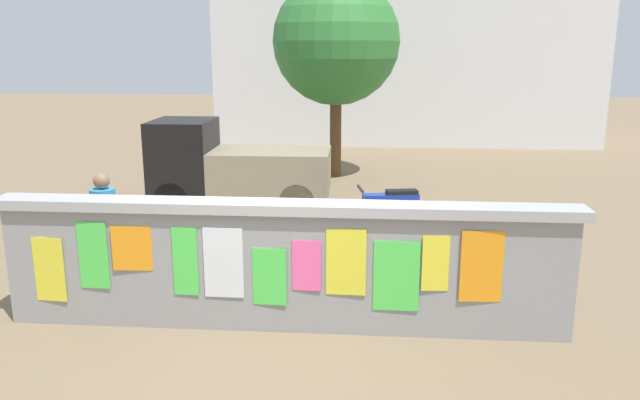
# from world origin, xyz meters

# --- Properties ---
(ground) EXTENTS (60.00, 60.00, 0.00)m
(ground) POSITION_xyz_m (0.00, 8.00, 0.00)
(ground) COLOR #7A664C
(poster_wall) EXTENTS (6.85, 0.42, 1.55)m
(poster_wall) POSITION_xyz_m (-0.00, -0.00, 0.80)
(poster_wall) COLOR gray
(poster_wall) RESTS_ON ground
(auto_rickshaw_truck) EXTENTS (3.63, 1.58, 1.85)m
(auto_rickshaw_truck) POSITION_xyz_m (-1.85, 5.57, 0.90)
(auto_rickshaw_truck) COLOR black
(auto_rickshaw_truck) RESTS_ON ground
(motorcycle) EXTENTS (1.89, 0.60, 0.87)m
(motorcycle) POSITION_xyz_m (1.40, 4.04, 0.46)
(motorcycle) COLOR black
(motorcycle) RESTS_ON ground
(bicycle_near) EXTENTS (1.71, 0.44, 0.95)m
(bicycle_near) POSITION_xyz_m (-0.16, 1.24, 0.36)
(bicycle_near) COLOR black
(bicycle_near) RESTS_ON ground
(person_walking) EXTENTS (0.48, 0.48, 1.62)m
(person_walking) POSITION_xyz_m (-2.66, 1.16, 0.99)
(person_walking) COLOR yellow
(person_walking) RESTS_ON ground
(tree_roadside) EXTENTS (3.20, 3.20, 5.04)m
(tree_roadside) POSITION_xyz_m (0.07, 9.28, 3.43)
(tree_roadside) COLOR brown
(tree_roadside) RESTS_ON ground
(building_background) EXTENTS (13.32, 5.74, 6.45)m
(building_background) POSITION_xyz_m (2.12, 16.96, 3.24)
(building_background) COLOR silver
(building_background) RESTS_ON ground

